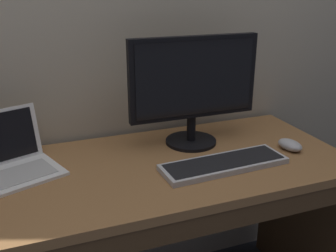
{
  "coord_description": "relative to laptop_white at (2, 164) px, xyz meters",
  "views": [
    {
      "loc": [
        -0.35,
        -1.2,
        1.38
      ],
      "look_at": [
        0.1,
        0.0,
        0.9
      ],
      "focal_mm": 41.61,
      "sensor_mm": 36.0,
      "label": 1
    }
  ],
  "objects": [
    {
      "name": "desk",
      "position": [
        0.46,
        -0.11,
        -0.23
      ],
      "size": [
        1.53,
        0.64,
        0.76
      ],
      "color": "olive",
      "rests_on": "ground"
    },
    {
      "name": "laptop_white",
      "position": [
        0.0,
        0.0,
        0.0
      ],
      "size": [
        0.4,
        0.35,
        0.2
      ],
      "color": "white",
      "rests_on": "desk"
    },
    {
      "name": "wired_keyboard",
      "position": [
        0.73,
        -0.21,
        -0.03
      ],
      "size": [
        0.47,
        0.17,
        0.02
      ],
      "color": "#BCBCC1",
      "rests_on": "desk"
    },
    {
      "name": "computer_mouse",
      "position": [
        1.04,
        -0.17,
        -0.02
      ],
      "size": [
        0.09,
        0.12,
        0.04
      ],
      "primitive_type": "ellipsoid",
      "rotation": [
        0.0,
        0.0,
        0.21
      ],
      "color": "#B7B7BC",
      "rests_on": "desk"
    },
    {
      "name": "external_monitor",
      "position": [
        0.71,
        0.02,
        0.21
      ],
      "size": [
        0.52,
        0.21,
        0.43
      ],
      "color": "black",
      "rests_on": "desk"
    }
  ]
}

